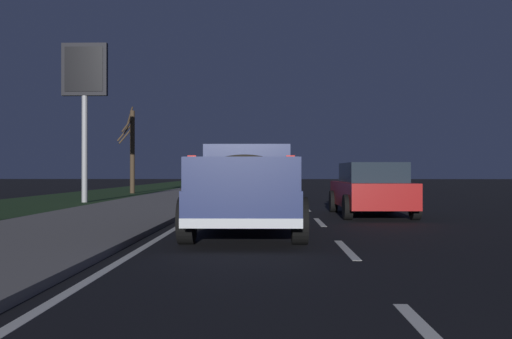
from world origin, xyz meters
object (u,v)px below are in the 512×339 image
at_px(gas_price_sign, 85,83).
at_px(bare_tree_far, 132,149).
at_px(pickup_truck, 247,186).
at_px(sedan_blue, 256,183).
at_px(sedan_red, 371,189).

xyz_separation_m(gas_price_sign, bare_tree_far, (10.07, 0.45, -2.36)).
distance_m(pickup_truck, gas_price_sign, 14.46).
xyz_separation_m(sedan_blue, gas_price_sign, (-0.87, 7.17, 4.21)).
relative_size(sedan_blue, bare_tree_far, 0.86).
relative_size(sedan_red, sedan_blue, 1.00).
distance_m(pickup_truck, sedan_blue, 12.71).
height_order(pickup_truck, gas_price_sign, gas_price_sign).
bearing_deg(pickup_truck, sedan_blue, 0.45).
xyz_separation_m(pickup_truck, bare_tree_far, (21.90, 7.73, 1.65)).
bearing_deg(gas_price_sign, sedan_blue, -83.05).
relative_size(gas_price_sign, bare_tree_far, 1.29).
bearing_deg(sedan_blue, sedan_red, -155.92).
xyz_separation_m(sedan_blue, bare_tree_far, (9.19, 7.63, 1.85)).
bearing_deg(sedan_red, sedan_blue, 24.08).
xyz_separation_m(pickup_truck, sedan_red, (4.80, -3.43, -0.20)).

